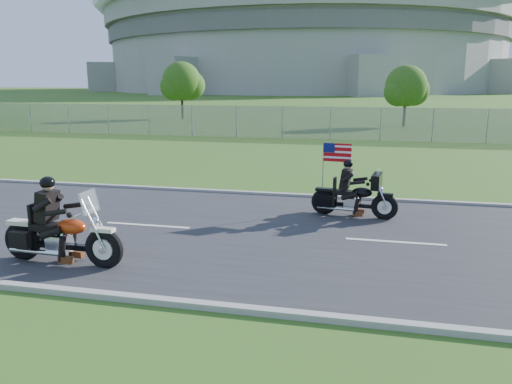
# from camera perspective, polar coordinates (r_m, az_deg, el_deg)

# --- Properties ---
(ground) EXTENTS (420.00, 420.00, 0.00)m
(ground) POSITION_cam_1_polar(r_m,az_deg,el_deg) (12.12, -3.65, -4.59)
(ground) COLOR #364F18
(ground) RESTS_ON ground
(road) EXTENTS (120.00, 8.00, 0.04)m
(road) POSITION_cam_1_polar(r_m,az_deg,el_deg) (12.12, -3.65, -4.50)
(road) COLOR #28282B
(road) RESTS_ON ground
(curb_north) EXTENTS (120.00, 0.18, 0.12)m
(curb_north) POSITION_cam_1_polar(r_m,az_deg,el_deg) (15.90, 0.42, -0.20)
(curb_north) COLOR #9E9B93
(curb_north) RESTS_ON ground
(curb_south) EXTENTS (120.00, 0.18, 0.12)m
(curb_south) POSITION_cam_1_polar(r_m,az_deg,el_deg) (8.55, -11.43, -12.09)
(curb_south) COLOR #9E9B93
(curb_south) RESTS_ON ground
(fence) EXTENTS (60.00, 0.03, 2.00)m
(fence) POSITION_cam_1_polar(r_m,az_deg,el_deg) (32.29, -2.28, 8.06)
(fence) COLOR gray
(fence) RESTS_ON ground
(stadium) EXTENTS (140.40, 140.40, 29.20)m
(stadium) POSITION_cam_1_polar(r_m,az_deg,el_deg) (182.99, 5.53, 16.38)
(stadium) COLOR #A3A099
(stadium) RESTS_ON ground
(tree_fence_near) EXTENTS (3.52, 3.28, 4.75)m
(tree_fence_near) POSITION_cam_1_polar(r_m,az_deg,el_deg) (41.24, 16.82, 11.29)
(tree_fence_near) COLOR #382316
(tree_fence_near) RESTS_ON ground
(tree_fence_mid) EXTENTS (3.96, 3.69, 5.30)m
(tree_fence_mid) POSITION_cam_1_polar(r_m,az_deg,el_deg) (48.32, -8.44, 12.20)
(tree_fence_mid) COLOR #382316
(tree_fence_mid) RESTS_ON ground
(motorcycle_lead) EXTENTS (2.67, 0.68, 1.79)m
(motorcycle_lead) POSITION_cam_1_polar(r_m,az_deg,el_deg) (10.62, -21.49, -4.82)
(motorcycle_lead) COLOR black
(motorcycle_lead) RESTS_ON ground
(motorcycle_follow) EXTENTS (2.31, 0.85, 1.93)m
(motorcycle_follow) POSITION_cam_1_polar(r_m,az_deg,el_deg) (13.49, 11.09, -0.68)
(motorcycle_follow) COLOR black
(motorcycle_follow) RESTS_ON ground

